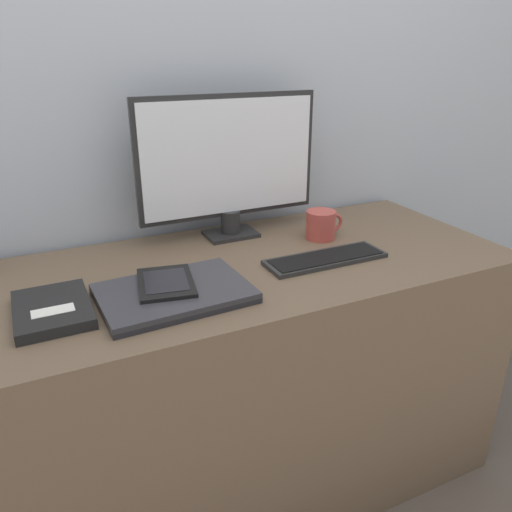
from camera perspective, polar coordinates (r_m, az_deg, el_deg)
The scene contains 8 objects.
wall_back at distance 1.56m, azimuth -8.19°, elevation 19.26°, with size 3.60×0.05×2.40m.
desk at distance 1.52m, azimuth -2.18°, elevation -14.06°, with size 1.52×0.62×0.75m.
monitor at distance 1.48m, azimuth -3.11°, elevation 10.50°, with size 0.55×0.11×0.42m.
keyboard at distance 1.36m, azimuth 7.95°, elevation -0.28°, with size 0.34×0.11×0.01m.
laptop at distance 1.17m, azimuth -9.33°, elevation -4.23°, with size 0.35×0.25×0.03m.
ereader at distance 1.18m, azimuth -10.25°, elevation -2.99°, with size 0.16×0.19×0.01m.
notebook at distance 1.17m, azimuth -22.23°, elevation -5.68°, with size 0.16×0.22×0.03m.
coffee_mug at distance 1.51m, azimuth 7.47°, elevation 3.56°, with size 0.12×0.09×0.09m.
Camera 1 is at (-0.47, -0.91, 1.29)m, focal length 35.00 mm.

